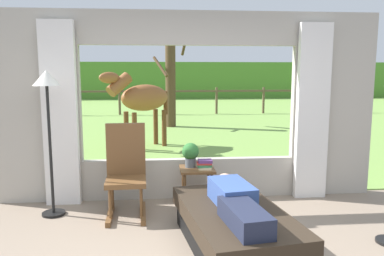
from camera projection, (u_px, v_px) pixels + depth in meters
name	position (u px, v px, depth m)	size (l,w,h in m)	color
back_wall_with_window	(189.00, 109.00, 5.22)	(5.20, 0.12, 2.55)	#ADA599
curtain_panel_left	(60.00, 115.00, 4.94)	(0.44, 0.10, 2.40)	silver
curtain_panel_right	(312.00, 112.00, 5.23)	(0.44, 0.10, 2.40)	silver
outdoor_pasture_lawn	(168.00, 114.00, 16.14)	(36.00, 21.68, 0.02)	#759E47
distant_hill_ridge	(164.00, 80.00, 25.67)	(36.00, 2.00, 2.40)	#4E812E
recliner_sofa	(234.00, 228.00, 3.77)	(1.15, 1.82, 0.42)	black
reclining_person	(235.00, 200.00, 3.67)	(0.43, 1.44, 0.22)	#334C8C
rocking_chair	(126.00, 171.00, 4.69)	(0.50, 0.70, 1.12)	brown
side_table	(197.00, 175.00, 4.93)	(0.44, 0.44, 0.52)	brown
potted_plant	(190.00, 153.00, 4.94)	(0.22, 0.22, 0.32)	#4C5156
book_stack	(205.00, 164.00, 4.86)	(0.20, 0.16, 0.12)	beige
floor_lamp_left	(48.00, 99.00, 4.51)	(0.32, 0.32, 1.77)	black
horse	(142.00, 99.00, 8.62)	(1.63, 1.41, 1.73)	brown
pasture_tree	(171.00, 79.00, 12.03)	(1.50, 1.52, 3.54)	#4C3823
pasture_fence_line	(169.00, 97.00, 15.72)	(16.10, 0.10, 1.10)	brown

